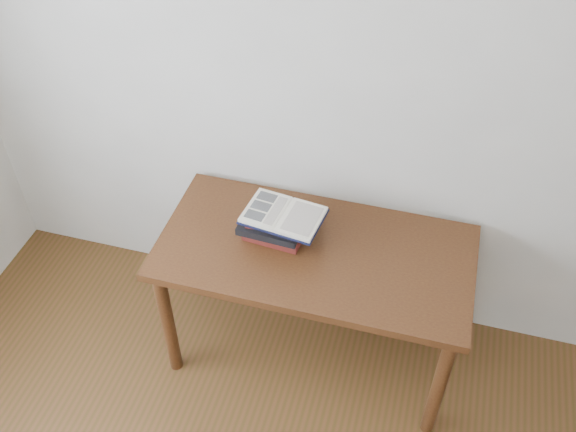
% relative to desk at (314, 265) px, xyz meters
% --- Properties ---
extents(room_shell, '(3.54, 3.54, 2.62)m').
position_rel_desk_xyz_m(room_shell, '(-0.09, -1.37, 1.02)').
color(room_shell, silver).
rests_on(room_shell, ground).
extents(desk, '(1.32, 0.66, 0.71)m').
position_rel_desk_xyz_m(desk, '(0.00, 0.00, 0.00)').
color(desk, '#4D2E13').
rests_on(desk, ground).
extents(book_stack, '(0.27, 0.21, 0.13)m').
position_rel_desk_xyz_m(book_stack, '(-0.19, 0.02, 0.16)').
color(book_stack, maroon).
rests_on(book_stack, desk).
extents(open_book, '(0.35, 0.26, 0.03)m').
position_rel_desk_xyz_m(open_book, '(-0.14, 0.02, 0.24)').
color(open_book, black).
rests_on(open_book, book_stack).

